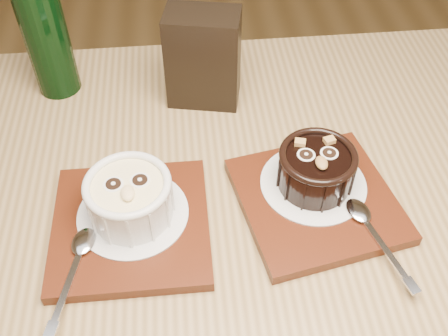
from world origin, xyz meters
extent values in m
cube|color=brown|center=(-0.03, 0.30, 0.73)|extent=(1.20, 0.80, 0.04)
cube|color=#4E1E0D|center=(-0.13, 0.33, 0.76)|extent=(0.18, 0.18, 0.01)
cylinder|color=silver|center=(-0.13, 0.34, 0.77)|extent=(0.13, 0.13, 0.00)
cylinder|color=white|center=(-0.13, 0.34, 0.79)|extent=(0.09, 0.09, 0.05)
cylinder|color=#EEDB91|center=(-0.13, 0.34, 0.81)|extent=(0.08, 0.08, 0.00)
torus|color=white|center=(-0.13, 0.34, 0.82)|extent=(0.10, 0.10, 0.01)
cylinder|color=black|center=(-0.15, 0.34, 0.82)|extent=(0.02, 0.02, 0.00)
cylinder|color=black|center=(-0.12, 0.34, 0.82)|extent=(0.02, 0.02, 0.00)
ellipsoid|color=#E8C788|center=(-0.13, 0.32, 0.82)|extent=(0.02, 0.02, 0.01)
cube|color=#4E1E0D|center=(0.09, 0.34, 0.76)|extent=(0.21, 0.21, 0.01)
cylinder|color=silver|center=(0.09, 0.36, 0.77)|extent=(0.13, 0.13, 0.00)
cylinder|color=black|center=(0.09, 0.36, 0.79)|extent=(0.09, 0.09, 0.05)
cylinder|color=black|center=(0.09, 0.36, 0.81)|extent=(0.08, 0.08, 0.00)
torus|color=black|center=(0.09, 0.36, 0.82)|extent=(0.09, 0.09, 0.01)
cylinder|color=black|center=(0.07, 0.37, 0.82)|extent=(0.02, 0.02, 0.00)
cylinder|color=black|center=(0.10, 0.37, 0.82)|extent=(0.02, 0.02, 0.00)
ellipsoid|color=olive|center=(0.09, 0.35, 0.82)|extent=(0.01, 0.02, 0.01)
cube|color=olive|center=(0.07, 0.38, 0.82)|extent=(0.01, 0.01, 0.01)
cube|color=olive|center=(0.11, 0.38, 0.82)|extent=(0.01, 0.01, 0.01)
cube|color=black|center=(-0.03, 0.56, 0.82)|extent=(0.11, 0.08, 0.14)
cylinder|color=black|center=(-0.25, 0.60, 0.83)|extent=(0.06, 0.06, 0.17)
camera|label=1|loc=(-0.06, -0.04, 1.25)|focal=42.00mm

